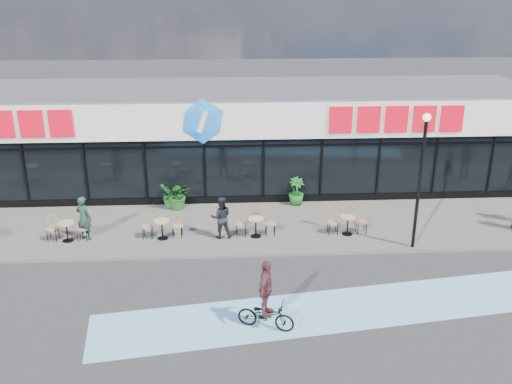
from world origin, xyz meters
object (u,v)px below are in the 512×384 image
(potted_plant_right, at_px, (296,191))
(patron_left, at_px, (84,218))
(potted_plant_left, at_px, (171,196))
(cyclist_a, at_px, (266,303))
(potted_plant_mid, at_px, (178,195))
(patron_right, at_px, (221,217))
(lamp_post, at_px, (421,170))

(potted_plant_right, distance_m, patron_left, 8.79)
(potted_plant_left, relative_size, cyclist_a, 0.51)
(potted_plant_mid, bearing_deg, patron_left, -138.89)
(cyclist_a, bearing_deg, potted_plant_mid, 109.30)
(potted_plant_left, distance_m, potted_plant_mid, 0.36)
(potted_plant_mid, height_order, patron_right, patron_right)
(patron_left, bearing_deg, potted_plant_mid, -116.03)
(potted_plant_mid, xyz_separation_m, patron_right, (1.81, -2.98, 0.21))
(potted_plant_mid, bearing_deg, potted_plant_left, 163.29)
(potted_plant_mid, xyz_separation_m, potted_plant_right, (5.03, 0.18, -0.00))
(patron_left, xyz_separation_m, cyclist_a, (6.29, -5.93, -0.14))
(lamp_post, xyz_separation_m, potted_plant_right, (-3.70, 4.34, -2.32))
(potted_plant_left, distance_m, patron_left, 4.12)
(potted_plant_left, relative_size, patron_left, 0.63)
(lamp_post, distance_m, potted_plant_left, 10.29)
(potted_plant_left, xyz_separation_m, cyclist_a, (3.40, -8.84, 0.17))
(potted_plant_right, bearing_deg, lamp_post, -49.57)
(patron_right, bearing_deg, potted_plant_right, -140.51)
(patron_left, bearing_deg, patron_right, -158.98)
(lamp_post, bearing_deg, patron_left, 173.59)
(patron_left, height_order, patron_right, patron_left)
(patron_right, bearing_deg, cyclist_a, 97.25)
(potted_plant_left, bearing_deg, cyclist_a, -69.00)
(cyclist_a, bearing_deg, patron_left, 136.70)
(lamp_post, distance_m, cyclist_a, 7.62)
(lamp_post, height_order, potted_plant_right, lamp_post)
(potted_plant_left, distance_m, patron_right, 3.76)
(cyclist_a, bearing_deg, lamp_post, 38.99)
(potted_plant_left, bearing_deg, patron_right, -55.10)
(potted_plant_left, distance_m, cyclist_a, 9.47)
(potted_plant_right, bearing_deg, potted_plant_mid, -178.00)
(patron_right, relative_size, cyclist_a, 0.78)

